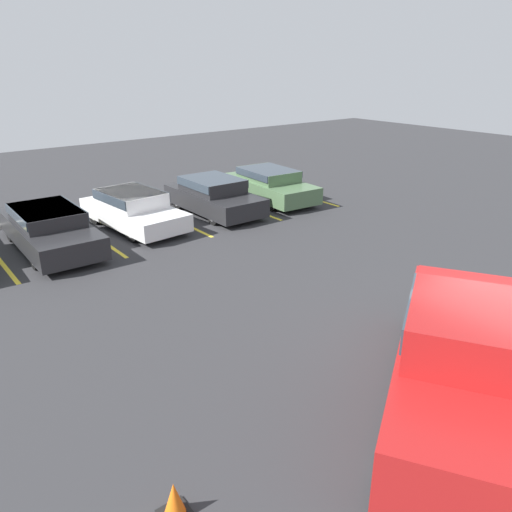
# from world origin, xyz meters

# --- Properties ---
(ground_plane) EXTENTS (60.00, 60.00, 0.00)m
(ground_plane) POSITION_xyz_m (0.00, 0.00, 0.00)
(ground_plane) COLOR #2D2D30
(stall_stripe_c) EXTENTS (0.12, 4.70, 0.01)m
(stall_stripe_c) POSITION_xyz_m (-2.85, 11.57, 0.00)
(stall_stripe_c) COLOR yellow
(stall_stripe_c) RESTS_ON ground_plane
(stall_stripe_d) EXTENTS (0.12, 4.70, 0.01)m
(stall_stripe_d) POSITION_xyz_m (0.04, 11.57, 0.00)
(stall_stripe_d) COLOR yellow
(stall_stripe_d) RESTS_ON ground_plane
(stall_stripe_e) EXTENTS (0.12, 4.70, 0.01)m
(stall_stripe_e) POSITION_xyz_m (2.93, 11.57, 0.00)
(stall_stripe_e) COLOR yellow
(stall_stripe_e) RESTS_ON ground_plane
(stall_stripe_f) EXTENTS (0.12, 4.70, 0.01)m
(stall_stripe_f) POSITION_xyz_m (5.81, 11.57, 0.00)
(stall_stripe_f) COLOR yellow
(stall_stripe_f) RESTS_ON ground_plane
(pickup_truck) EXTENTS (5.92, 4.68, 1.97)m
(pickup_truck) POSITION_xyz_m (-1.45, -0.23, 0.98)
(pickup_truck) COLOR #A51919
(pickup_truck) RESTS_ON ground_plane
(parked_sedan_b) EXTENTS (1.90, 4.82, 1.21)m
(parked_sedan_b) POSITION_xyz_m (-4.25, 11.39, 0.65)
(parked_sedan_b) COLOR #232326
(parked_sedan_b) RESTS_ON ground_plane
(parked_sedan_c) EXTENTS (2.14, 4.40, 1.22)m
(parked_sedan_c) POSITION_xyz_m (-1.45, 11.72, 0.65)
(parked_sedan_c) COLOR silver
(parked_sedan_c) RESTS_ON ground_plane
(parked_sedan_d) EXTENTS (1.85, 4.21, 1.27)m
(parked_sedan_d) POSITION_xyz_m (1.62, 11.53, 0.67)
(parked_sedan_d) COLOR #232326
(parked_sedan_d) RESTS_ON ground_plane
(parked_sedan_e) EXTENTS (2.09, 4.43, 1.24)m
(parked_sedan_e) POSITION_xyz_m (4.31, 11.62, 0.66)
(parked_sedan_e) COLOR #4C6B47
(parked_sedan_e) RESTS_ON ground_plane
(traffic_cone) EXTENTS (0.37, 0.37, 0.49)m
(traffic_cone) POSITION_xyz_m (-6.01, 0.85, 0.22)
(traffic_cone) COLOR black
(traffic_cone) RESTS_ON ground_plane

